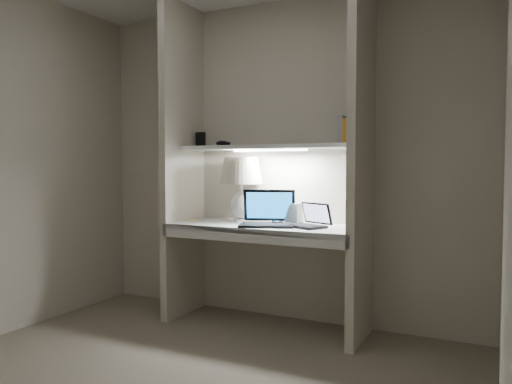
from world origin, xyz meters
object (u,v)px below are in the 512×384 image
Objects in this scene: laptop_main at (268,217)px; speaker at (294,213)px; table_lamp at (241,178)px; laptop_netbook at (309,221)px; book_row at (353,130)px.

speaker is at bearing 33.55° from laptop_main.
table_lamp is 0.43m from laptop_main.
speaker is (-0.18, 0.15, 0.04)m from laptop_netbook.
laptop_main is at bearing -24.24° from table_lamp.
laptop_main is at bearing -149.58° from laptop_netbook.
speaker is 0.79× the size of book_row.
table_lamp reaches higher than laptop_netbook.
table_lamp is 3.19× the size of speaker.
book_row is (0.88, 0.03, 0.35)m from table_lamp.
table_lamp is 2.51× the size of book_row.
book_row is at bearing 51.22° from laptop_netbook.
laptop_netbook reaches higher than speaker.
laptop_netbook is 0.72m from book_row.
laptop_netbook is at bearing -9.85° from table_lamp.
table_lamp is at bearing -178.34° from book_row.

